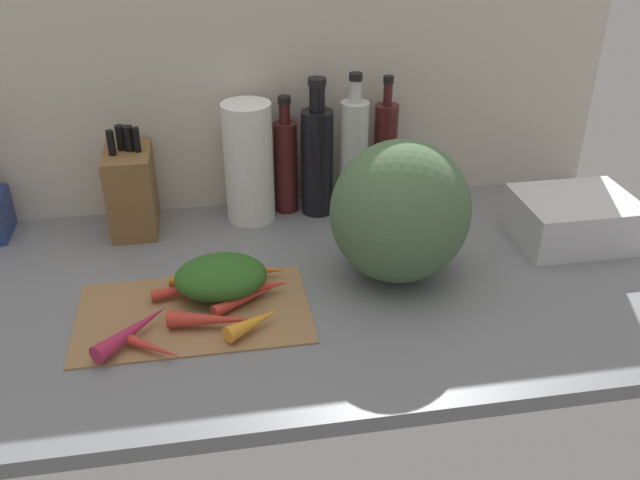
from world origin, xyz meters
TOP-DOWN VIEW (x-y plane):
  - ground_plane at (0.00, 0.00)cm, footprint 170.00×80.00cm
  - wall_back at (0.00, 38.50)cm, footprint 170.00×3.00cm
  - cutting_board at (-15.55, -7.80)cm, footprint 43.31×25.80cm
  - carrot_0 at (-14.59, -1.77)cm, footprint 18.03×5.29cm
  - carrot_1 at (-22.32, -19.25)cm, footprint 11.17×8.97cm
  - carrot_2 at (-3.21, -4.80)cm, footprint 13.39×4.95cm
  - carrot_3 at (-4.83, -15.52)cm, footprint 11.43×8.75cm
  - carrot_4 at (-25.99, -14.44)cm, footprint 13.74×14.67cm
  - carrot_5 at (-11.81, -13.57)cm, footprint 17.07×6.18cm
  - carrot_6 at (-11.97, 0.17)cm, footprint 16.33×4.75cm
  - carrot_7 at (-4.98, -6.83)cm, footprint 14.80×9.58cm
  - carrot_8 at (-1.62, 2.06)cm, footprint 10.33×4.04cm
  - carrot_greens_pile at (-10.04, -2.89)cm, footprint 17.73×13.64cm
  - winter_squash at (25.52, -0.81)cm, footprint 27.65×25.61cm
  - knife_block at (-28.05, 28.45)cm, footprint 9.99×15.09cm
  - paper_towel_roll at (-1.59, 29.50)cm, footprint 11.18×11.18cm
  - bottle_0 at (7.18, 32.15)cm, footprint 5.42×5.42cm
  - bottle_1 at (14.28, 30.11)cm, footprint 7.43×7.43cm
  - bottle_2 at (22.61, 28.58)cm, footprint 6.52×6.52cm
  - bottle_3 at (30.91, 31.83)cm, footprint 5.57×5.57cm
  - dish_rack at (67.74, 6.97)cm, footprint 24.98×19.74cm

SIDE VIEW (x-z plane):
  - ground_plane at x=0.00cm, z-range -3.00..0.00cm
  - cutting_board at x=-15.55cm, z-range 0.00..0.80cm
  - carrot_1 at x=-22.32cm, z-range 0.80..2.84cm
  - carrot_6 at x=-11.97cm, z-range 0.80..3.02cm
  - carrot_0 at x=-14.59cm, z-range 0.80..3.03cm
  - carrot_7 at x=-4.98cm, z-range 0.80..3.16cm
  - carrot_8 at x=-1.62cm, z-range 0.80..3.26cm
  - carrot_3 at x=-4.83cm, z-range 0.80..3.91cm
  - carrot_5 at x=-11.81cm, z-range 0.80..3.93cm
  - carrot_4 at x=-25.99cm, z-range 0.80..4.14cm
  - carrot_2 at x=-3.21cm, z-range 0.80..4.31cm
  - carrot_greens_pile at x=-10.04cm, z-range 0.80..8.30cm
  - dish_rack at x=67.74cm, z-range 0.00..10.14cm
  - knife_block at x=-28.05cm, z-range -2.44..21.95cm
  - bottle_0 at x=7.18cm, z-range -2.18..25.95cm
  - bottle_3 at x=30.91cm, z-range -2.74..28.93cm
  - bottle_1 at x=14.28cm, z-range -2.62..29.89cm
  - paper_towel_roll at x=-1.59cm, z-range 0.00..27.90cm
  - bottle_2 at x=22.61cm, z-range -2.63..31.07cm
  - winter_squash at x=25.52cm, z-range 0.00..28.75cm
  - wall_back at x=0.00cm, z-range 0.00..60.00cm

